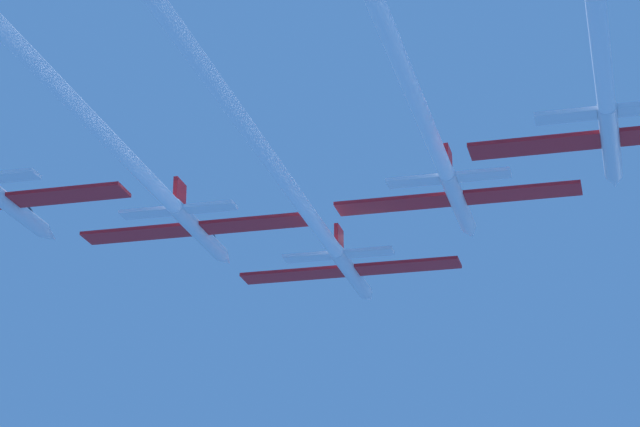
{
  "coord_description": "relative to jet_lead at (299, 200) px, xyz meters",
  "views": [
    {
      "loc": [
        23.97,
        -109.6,
        -37.82
      ],
      "look_at": [
        0.17,
        -13.75,
        -0.22
      ],
      "focal_mm": 74.33,
      "sensor_mm": 36.0,
      "label": 1
    }
  ],
  "objects": [
    {
      "name": "jet_lead",
      "position": [
        0.0,
        0.0,
        0.0
      ],
      "size": [
        19.64,
        63.35,
        3.25
      ],
      "color": "white"
    },
    {
      "name": "jet_right_wing",
      "position": [
        11.22,
        -15.51,
        1.68
      ],
      "size": [
        19.64,
        73.74,
        3.25
      ],
      "color": "white"
    },
    {
      "name": "jet_left_wing",
      "position": [
        -10.48,
        -16.02,
        0.82
      ],
      "size": [
        19.64,
        73.52,
        3.25
      ],
      "color": "white"
    }
  ]
}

